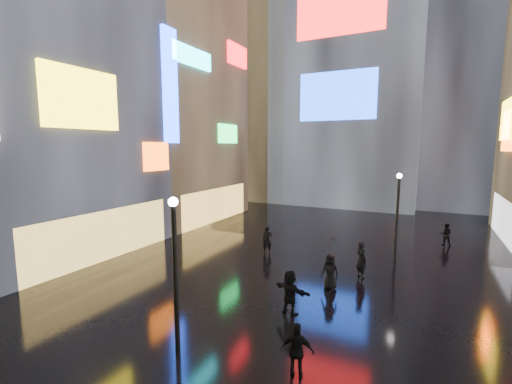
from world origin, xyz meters
The scene contains 15 objects.
ground centered at (0.00, 20.00, 0.00)m, with size 140.00×140.00×0.00m, color black.
building_left_mid centered at (-15.98, 14.01, 11.97)m, with size 10.28×12.70×24.00m.
building_left_far centered at (-15.98, 26.00, 10.98)m, with size 10.28×12.00×22.00m.
tower_main centered at (-3.00, 43.97, 21.01)m, with size 16.00×14.20×42.00m.
tower_flank_right centered at (9.00, 46.00, 17.00)m, with size 12.00×12.00×34.00m, color black.
tower_flank_left centered at (-14.00, 42.00, 13.00)m, with size 10.00×10.00×26.00m, color black.
lamp_near centered at (-1.08, 8.45, 2.94)m, with size 0.30×0.30×5.20m.
lamp_far centered at (4.45, 21.72, 2.94)m, with size 0.30×0.30×5.20m.
pedestrian_3 centered at (2.79, 9.11, 0.84)m, with size 0.99×0.41×1.68m, color black.
pedestrian_4 centered at (2.04, 15.79, 0.85)m, with size 0.83×0.54×1.71m, color black.
pedestrian_5 centered at (1.21, 12.66, 0.91)m, with size 1.69×0.54×1.83m, color black.
pedestrian_6 centered at (-2.92, 19.42, 0.87)m, with size 0.63×0.42×1.74m, color black.
pedestrian_7 centered at (7.28, 26.57, 0.76)m, with size 0.74×0.58×1.53m, color black.
umbrella_2 centered at (2.04, 15.79, 2.12)m, with size 0.90×0.92×0.83m, color black.
pedestrian_8 centered at (3.11, 17.91, 0.95)m, with size 0.69×0.46×1.90m, color black.
Camera 1 is at (5.86, 0.31, 6.74)m, focal length 24.00 mm.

